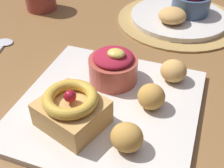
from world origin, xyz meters
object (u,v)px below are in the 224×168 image
Objects in this scene: front_plate at (108,107)px; fritter_front at (151,97)px; back_plate at (179,17)px; fritter_back at (174,71)px; spoon at (0,48)px; berry_ramekin at (113,66)px; cake_slice at (72,109)px; back_pastry at (172,15)px; fritter_middle at (127,137)px; back_ramekin at (191,2)px.

front_plate is 0.08m from fritter_front.
fritter_back is at bearing -83.15° from back_plate.
berry_ramekin is at bearing -109.18° from spoon.
cake_slice is 0.30m from spoon.
back_pastry is at bearing 101.08° from fritter_back.
back_pastry is at bearing 81.80° from front_plate.
berry_ramekin reaches higher than front_plate.
fritter_middle is 0.18m from fritter_back.
cake_slice is 0.09m from fritter_middle.
back_ramekin is (0.09, 0.32, 0.01)m from berry_ramekin.
back_plate is at bearing 96.85° from fritter_back.
fritter_front is (0.07, 0.02, 0.03)m from front_plate.
cake_slice is 0.20m from fritter_back.
cake_slice is at bearing 169.77° from fritter_middle.
front_plate is 2.33× the size of spoon.
berry_ramekin is 0.28m from spoon.
cake_slice is at bearing -134.17° from spoon.
front_plate is 0.32m from back_pastry.
fritter_front is (0.08, -0.05, -0.01)m from berry_ramekin.
spoon is at bearing 148.48° from cake_slice.
back_pastry reaches higher than spoon.
back_plate is at bearing 77.73° from cake_slice.
back_ramekin is (-0.01, 0.29, 0.02)m from fritter_back.
back_ramekin reaches higher than spoon.
fritter_middle is 0.37× the size of spoon.
back_ramekin is (0.02, 0.46, 0.01)m from fritter_middle.
back_ramekin reaches higher than berry_ramekin.
fritter_front is at bearing -85.91° from back_pastry.
berry_ramekin is at bearing -106.23° from back_ramekin.
fritter_middle is at bearing -63.66° from berry_ramekin.
back_ramekin is at bearing 91.84° from fritter_back.
back_ramekin is at bearing 75.48° from cake_slice.
front_plate is at bearing -98.77° from back_plate.
fritter_middle is 0.19× the size of back_plate.
back_ramekin is at bearing -64.60° from spoon.
cake_slice is 2.48× the size of fritter_middle.
back_ramekin is at bearing 87.06° from fritter_middle.
back_plate is 0.05m from back_pastry.
front_plate is 0.37m from back_plate.
fritter_middle is 0.69× the size of back_pastry.
back_ramekin is at bearing 78.41° from front_plate.
fritter_front is 0.67× the size of back_pastry.
cake_slice is (-0.04, -0.06, 0.04)m from front_plate.
fritter_front is at bearing 36.68° from cake_slice.
spoon is at bearing -142.13° from back_plate.
fritter_back reaches higher than back_plate.
fritter_back is (0.02, 0.08, -0.00)m from fritter_front.
front_plate is 6.16× the size of fritter_back.
front_plate is at bearing -77.99° from berry_ramekin.
back_ramekin reaches higher than back_plate.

